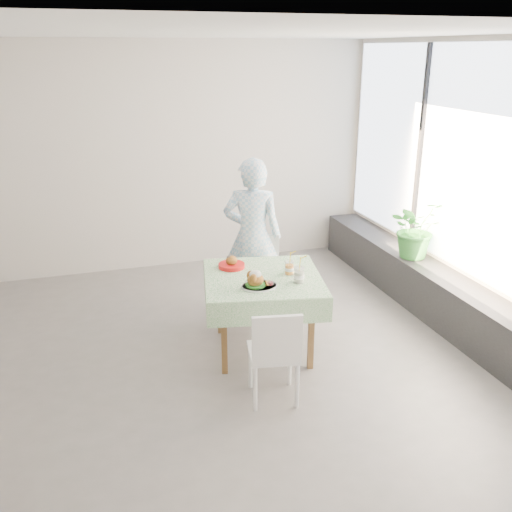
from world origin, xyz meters
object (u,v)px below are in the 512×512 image
object	(u,v)px
juice_cup_orange	(289,268)
potted_plant	(416,228)
chair_far	(258,293)
chair_near	(273,371)
cafe_table	(263,305)
main_dish	(257,282)
diner	(252,237)

from	to	relation	value
juice_cup_orange	potted_plant	distance (m)	1.84
chair_far	chair_near	distance (m)	1.53
chair_far	potted_plant	xyz separation A→B (m)	(1.79, -0.07, 0.57)
chair_far	potted_plant	size ratio (longest dim) A/B	1.30
cafe_table	potted_plant	distance (m)	2.10
juice_cup_orange	main_dish	bearing A→B (deg)	-151.17
potted_plant	juice_cup_orange	bearing A→B (deg)	-159.41
chair_near	juice_cup_orange	xyz separation A→B (m)	(0.41, 0.77, 0.55)
main_dish	potted_plant	distance (m)	2.26
potted_plant	chair_near	bearing A→B (deg)	-146.41
cafe_table	juice_cup_orange	size ratio (longest dim) A/B	4.84
juice_cup_orange	potted_plant	xyz separation A→B (m)	(1.72, 0.65, 0.03)
cafe_table	potted_plant	xyz separation A→B (m)	(1.97, 0.63, 0.37)
chair_near	diner	distance (m)	1.78
diner	chair_near	bearing A→B (deg)	102.10
juice_cup_orange	cafe_table	bearing A→B (deg)	175.63
diner	juice_cup_orange	world-z (taller)	diner
chair_near	juice_cup_orange	distance (m)	1.03
chair_far	diner	distance (m)	0.59
potted_plant	main_dish	bearing A→B (deg)	-157.87
cafe_table	potted_plant	size ratio (longest dim) A/B	1.86
diner	main_dish	xyz separation A→B (m)	(-0.29, -1.08, -0.04)
chair_near	juice_cup_orange	size ratio (longest dim) A/B	3.23
chair_far	juice_cup_orange	world-z (taller)	juice_cup_orange
chair_near	main_dish	size ratio (longest dim) A/B	2.62
chair_far	chair_near	size ratio (longest dim) A/B	1.05
chair_far	cafe_table	bearing A→B (deg)	-104.17
juice_cup_orange	diner	bearing A→B (deg)	95.33
chair_far	juice_cup_orange	distance (m)	0.90
cafe_table	diner	xyz separation A→B (m)	(0.17, 0.86, 0.38)
cafe_table	main_dish	size ratio (longest dim) A/B	3.93
main_dish	juice_cup_orange	bearing A→B (deg)	28.83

